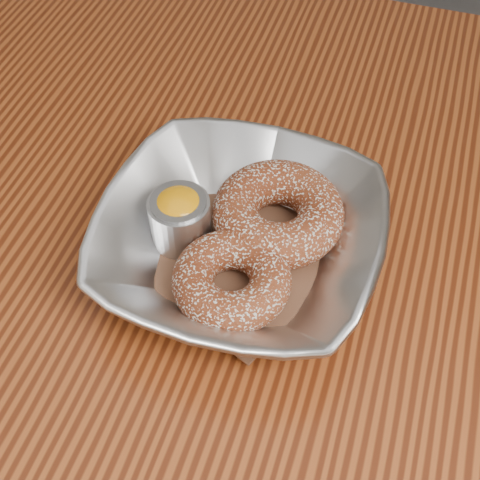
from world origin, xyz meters
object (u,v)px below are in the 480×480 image
(table, at_px, (205,281))
(donut_back, at_px, (278,213))
(serving_bowl, at_px, (240,241))
(ramekin, at_px, (180,217))
(donut_front, at_px, (232,280))

(table, height_order, donut_back, donut_back)
(serving_bowl, bearing_deg, ramekin, 175.75)
(donut_front, distance_m, ramekin, 0.07)
(serving_bowl, bearing_deg, donut_front, -82.16)
(donut_back, bearing_deg, table, -179.97)
(donut_back, relative_size, donut_front, 1.18)
(donut_back, xyz_separation_m, donut_front, (-0.02, -0.08, -0.00))
(serving_bowl, height_order, ramekin, ramekin)
(table, distance_m, serving_bowl, 0.14)
(table, xyz_separation_m, donut_back, (0.07, 0.00, 0.13))
(serving_bowl, xyz_separation_m, donut_back, (0.02, 0.04, 0.00))
(serving_bowl, distance_m, donut_back, 0.04)
(donut_back, height_order, donut_front, donut_back)
(serving_bowl, relative_size, donut_back, 2.07)
(ramekin, bearing_deg, donut_back, 24.30)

